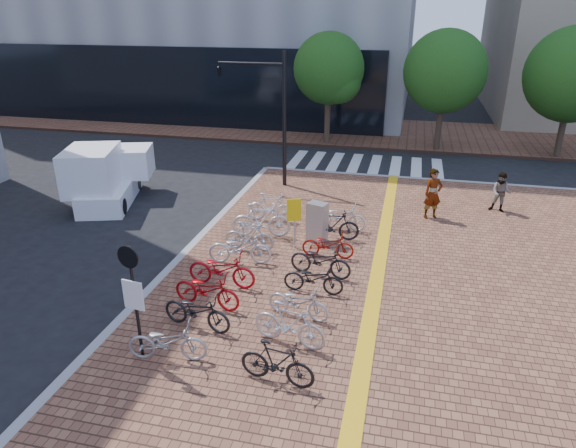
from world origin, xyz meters
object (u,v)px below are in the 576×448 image
(bike_10, at_px, (298,302))
(bike_5, at_px, (249,236))
(box_truck, at_px, (108,176))
(bike_9, at_px, (289,324))
(bike_7, at_px, (271,207))
(pedestrian_b, at_px, (501,192))
(bike_0, at_px, (167,341))
(traffic_light_pole, at_px, (254,94))
(bike_4, at_px, (240,248))
(bike_12, at_px, (321,260))
(bike_6, at_px, (261,220))
(bike_8, at_px, (277,363))
(utility_box, at_px, (317,222))
(pedestrian_a, at_px, (433,194))
(notice_sign, at_px, (133,289))
(yellow_sign, at_px, (295,214))
(bike_3, at_px, (222,269))
(bike_14, at_px, (333,225))
(bike_15, at_px, (340,217))
(bike_13, at_px, (328,245))
(bike_2, at_px, (207,290))
(bike_11, at_px, (313,278))
(bike_1, at_px, (197,311))

(bike_10, bearing_deg, bike_5, 45.79)
(box_truck, bearing_deg, bike_9, -39.91)
(bike_7, height_order, pedestrian_b, pedestrian_b)
(bike_0, distance_m, traffic_light_pole, 12.71)
(bike_4, relative_size, bike_12, 1.04)
(bike_6, xyz_separation_m, box_truck, (-6.89, 2.10, 0.36))
(bike_0, height_order, box_truck, box_truck)
(bike_8, distance_m, utility_box, 7.01)
(pedestrian_a, relative_size, notice_sign, 0.68)
(bike_12, xyz_separation_m, box_truck, (-9.28, 4.30, 0.47))
(bike_12, distance_m, yellow_sign, 2.06)
(bike_0, distance_m, box_truck, 11.11)
(pedestrian_b, height_order, notice_sign, notice_sign)
(bike_7, xyz_separation_m, notice_sign, (-0.72, -8.15, 1.18))
(bike_3, relative_size, notice_sign, 0.71)
(bike_9, distance_m, pedestrian_a, 9.21)
(bike_12, relative_size, box_truck, 0.41)
(bike_3, relative_size, pedestrian_a, 1.04)
(box_truck, bearing_deg, pedestrian_b, 8.32)
(yellow_sign, bearing_deg, notice_sign, -108.41)
(bike_3, bearing_deg, bike_4, -0.90)
(bike_7, height_order, bike_10, bike_7)
(bike_0, distance_m, bike_4, 4.71)
(box_truck, bearing_deg, bike_4, -31.06)
(bike_14, distance_m, pedestrian_b, 6.93)
(bike_15, xyz_separation_m, utility_box, (-0.59, -1.11, 0.19))
(bike_13, height_order, box_truck, box_truck)
(bike_2, relative_size, box_truck, 0.42)
(bike_11, relative_size, traffic_light_pole, 0.29)
(pedestrian_a, distance_m, traffic_light_pole, 8.25)
(bike_13, bearing_deg, bike_4, 110.24)
(bike_12, bearing_deg, bike_1, 153.18)
(bike_3, distance_m, bike_15, 5.29)
(bike_4, distance_m, pedestrian_a, 7.55)
(bike_11, relative_size, bike_14, 0.93)
(bike_1, xyz_separation_m, bike_4, (-0.08, 3.44, 0.03))
(bike_13, bearing_deg, yellow_sign, 69.33)
(bike_10, height_order, notice_sign, notice_sign)
(bike_6, height_order, bike_8, bike_6)
(bike_9, relative_size, bike_15, 0.98)
(bike_1, height_order, traffic_light_pole, traffic_light_pole)
(bike_9, bearing_deg, bike_0, 126.91)
(bike_5, xyz_separation_m, pedestrian_b, (8.09, 5.37, 0.27))
(bike_0, bearing_deg, traffic_light_pole, -2.38)
(bike_8, height_order, traffic_light_pole, traffic_light_pole)
(bike_10, height_order, bike_11, bike_11)
(bike_10, xyz_separation_m, bike_14, (0.11, 4.72, 0.10))
(pedestrian_a, relative_size, utility_box, 1.39)
(bike_8, xyz_separation_m, bike_9, (-0.06, 1.32, 0.05))
(bike_15, bearing_deg, bike_14, 176.13)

